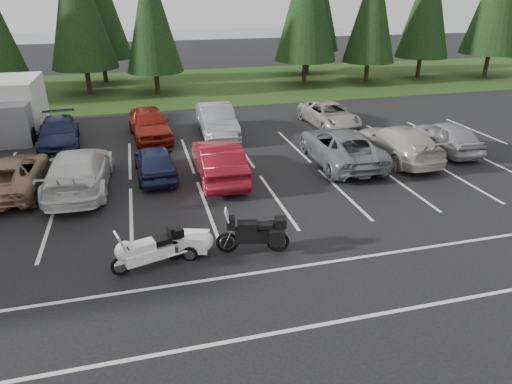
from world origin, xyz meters
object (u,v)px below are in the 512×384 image
object	(u,v)px
box_truck	(14,109)
touring_motorcycle	(148,247)
car_far_2	(150,123)
cargo_trailer	(192,244)
car_far_1	(58,133)
car_far_4	(329,115)
car_near_6	(341,146)
adventure_motorcycle	(253,231)
car_near_2	(10,175)
car_far_3	(217,121)
car_near_4	(155,161)
car_near_8	(446,136)
car_near_3	(79,170)
car_near_7	(397,143)
car_near_5	(218,160)

from	to	relation	value
box_truck	touring_motorcycle	bearing A→B (deg)	-67.11
car_far_2	cargo_trailer	size ratio (longest dim) A/B	3.24
car_far_1	touring_motorcycle	distance (m)	13.07
box_truck	car_far_4	size ratio (longest dim) A/B	1.17
car_near_6	adventure_motorcycle	distance (m)	8.73
car_near_2	car_near_6	xyz separation A→B (m)	(13.86, -0.28, 0.08)
box_truck	car_far_3	world-z (taller)	box_truck
box_truck	adventure_motorcycle	bearing A→B (deg)	-57.79
car_near_4	car_far_1	distance (m)	7.08
box_truck	car_near_6	distance (m)	17.34
car_near_8	car_far_2	world-z (taller)	car_far_2
car_near_3	car_far_4	distance (m)	14.52
car_near_6	adventure_motorcycle	world-z (taller)	car_near_6
car_near_3	car_near_4	world-z (taller)	car_near_3
car_near_3	car_far_4	bearing A→B (deg)	-152.69
car_near_7	car_far_4	distance (m)	6.03
car_near_2	box_truck	bearing A→B (deg)	-81.17
car_far_1	car_far_2	bearing A→B (deg)	-3.04
car_far_1	adventure_motorcycle	bearing A→B (deg)	-65.53
car_near_8	car_far_4	world-z (taller)	car_near_8
car_near_3	adventure_motorcycle	distance (m)	8.37
cargo_trailer	car_near_8	bearing A→B (deg)	42.84
box_truck	car_far_3	distance (m)	10.83
car_near_5	car_near_6	size ratio (longest dim) A/B	0.87
car_near_6	car_far_3	distance (m)	7.36
car_near_4	touring_motorcycle	xyz separation A→B (m)	(-0.59, -7.01, -0.01)
car_near_5	car_far_1	world-z (taller)	car_near_5
car_near_6	car_near_7	distance (m)	2.79
car_near_3	car_far_3	xyz separation A→B (m)	(6.56, 5.85, 0.00)
car_near_6	car_far_2	distance (m)	10.23
box_truck	car_near_7	xyz separation A→B (m)	(17.96, -8.45, -0.68)
box_truck	car_far_3	xyz separation A→B (m)	(10.48, -2.69, -0.63)
cargo_trailer	car_far_1	bearing A→B (deg)	130.42
adventure_motorcycle	car_near_7	bearing A→B (deg)	50.04
car_near_8	adventure_motorcycle	xyz separation A→B (m)	(-11.49, -6.78, -0.00)
cargo_trailer	car_near_3	bearing A→B (deg)	138.76
car_near_2	car_near_5	bearing A→B (deg)	174.46
car_near_3	car_far_2	xyz separation A→B (m)	(3.01, 6.23, -0.01)
car_near_4	car_far_2	distance (m)	5.61
car_far_1	box_truck	bearing A→B (deg)	129.69
box_truck	car_near_5	xyz separation A→B (m)	(9.45, -8.80, -0.63)
car_near_5	touring_motorcycle	xyz separation A→B (m)	(-3.15, -6.12, -0.14)
car_near_8	car_far_1	bearing A→B (deg)	-13.87
cargo_trailer	car_near_5	bearing A→B (deg)	88.96
car_near_7	car_far_1	world-z (taller)	car_near_7
car_near_8	cargo_trailer	xyz separation A→B (m)	(-13.28, -6.39, -0.41)
car_near_7	adventure_motorcycle	size ratio (longest dim) A/B	2.18
box_truck	car_near_6	bearing A→B (deg)	-28.83
car_near_2	car_near_8	distance (m)	19.55
car_near_8	cargo_trailer	size ratio (longest dim) A/B	3.00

